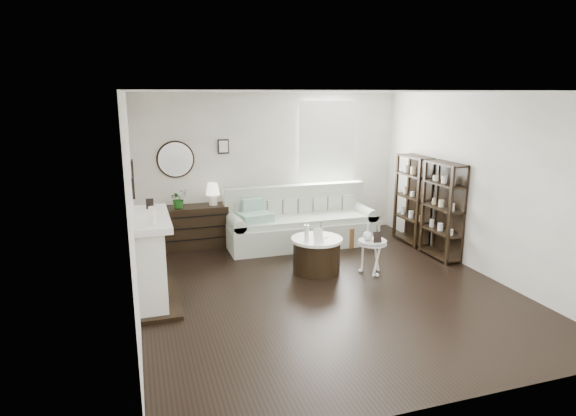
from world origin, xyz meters
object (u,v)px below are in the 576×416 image
object	(u,v)px
dresser	(196,226)
sofa	(300,225)
pedestal_table	(372,243)
drum_table	(317,255)

from	to	relation	value
dresser	sofa	bearing A→B (deg)	-11.94
dresser	pedestal_table	xyz separation A→B (m)	(2.38, -2.14, 0.11)
sofa	pedestal_table	bearing A→B (deg)	-72.58
sofa	drum_table	xyz separation A→B (m)	(-0.23, -1.45, -0.07)
drum_table	pedestal_table	xyz separation A→B (m)	(0.78, -0.30, 0.20)
dresser	pedestal_table	bearing A→B (deg)	-41.91
dresser	drum_table	xyz separation A→B (m)	(1.60, -1.83, -0.10)
sofa	drum_table	size ratio (longest dim) A/B	3.42
dresser	drum_table	world-z (taller)	dresser
drum_table	pedestal_table	world-z (taller)	drum_table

